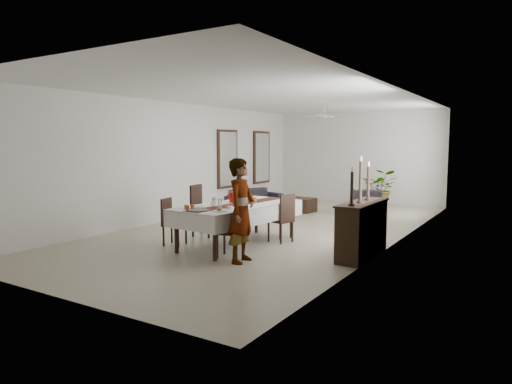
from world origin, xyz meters
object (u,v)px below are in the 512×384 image
object	(u,v)px
woman	(241,211)
sofa	(253,198)
dining_table_top	(238,206)
red_pitcher	(233,197)
sideboard_body	(362,230)

from	to	relation	value
woman	sofa	distance (m)	7.09
dining_table_top	sofa	world-z (taller)	dining_table_top
woman	red_pitcher	bearing A→B (deg)	32.33
woman	sofa	bearing A→B (deg)	23.27
dining_table_top	sofa	bearing A→B (deg)	124.21
red_pitcher	woman	bearing A→B (deg)	-50.44
woman	sofa	world-z (taller)	woman
dining_table_top	red_pitcher	size ratio (longest dim) A/B	12.00
woman	sofa	xyz separation A→B (m)	(-3.59, 6.09, -0.62)
dining_table_top	sofa	xyz separation A→B (m)	(-2.77, 4.98, -0.51)
woman	sideboard_body	world-z (taller)	woman
woman	dining_table_top	bearing A→B (deg)	28.98
red_pitcher	sofa	distance (m)	5.45
dining_table_top	red_pitcher	distance (m)	0.36
red_pitcher	sofa	size ratio (longest dim) A/B	0.11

